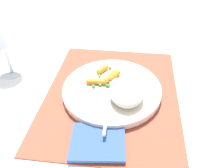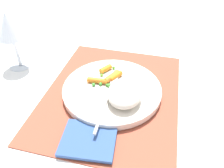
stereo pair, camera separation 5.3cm
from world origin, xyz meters
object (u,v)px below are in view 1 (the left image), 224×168
at_px(rice_mound, 127,93).
at_px(napkin, 98,142).
at_px(fork, 111,94).
at_px(plate, 112,90).
at_px(carrot_portion, 106,77).

height_order(rice_mound, napkin, rice_mound).
xyz_separation_m(rice_mound, fork, (0.01, 0.04, -0.02)).
distance_m(plate, rice_mound, 0.06).
bearing_deg(rice_mound, napkin, 156.71).
bearing_deg(fork, rice_mound, -104.91).
height_order(carrot_portion, napkin, carrot_portion).
relative_size(plate, napkin, 2.26).
xyz_separation_m(plate, napkin, (-0.16, 0.01, -0.00)).
bearing_deg(plate, napkin, 176.20).
distance_m(plate, fork, 0.03).
bearing_deg(carrot_portion, rice_mound, -140.61).
bearing_deg(carrot_portion, napkin, -177.35).
height_order(carrot_portion, fork, carrot_portion).
bearing_deg(fork, napkin, 175.02).
bearing_deg(carrot_portion, plate, -148.87).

